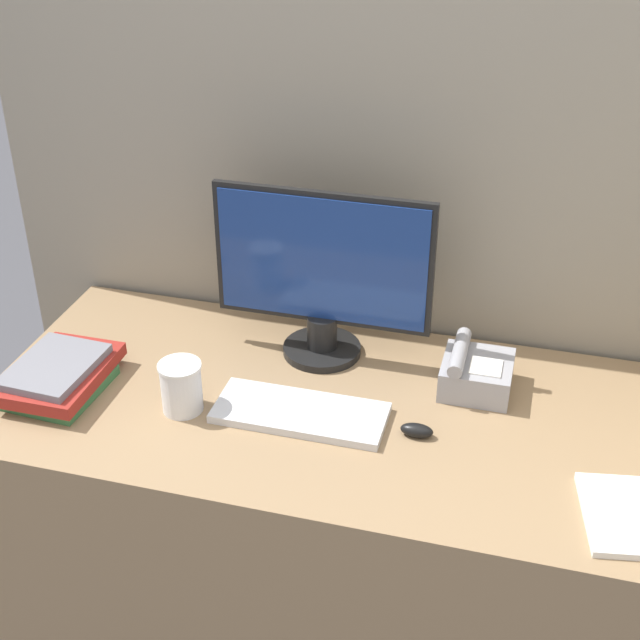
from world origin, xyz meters
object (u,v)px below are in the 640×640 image
(keyboard, at_px, (300,413))
(book_stack, at_px, (59,376))
(monitor, at_px, (322,279))
(desk_telephone, at_px, (475,373))
(mouse, at_px, (417,430))
(coffee_cup, at_px, (181,387))

(keyboard, height_order, book_stack, book_stack)
(monitor, height_order, keyboard, monitor)
(desk_telephone, bearing_deg, monitor, 171.54)
(monitor, xyz_separation_m, mouse, (0.30, -0.28, -0.20))
(coffee_cup, height_order, book_stack, coffee_cup)
(mouse, height_order, coffee_cup, coffee_cup)
(mouse, xyz_separation_m, desk_telephone, (0.10, 0.22, 0.03))
(keyboard, relative_size, mouse, 5.34)
(monitor, relative_size, desk_telephone, 3.06)
(mouse, bearing_deg, desk_telephone, 65.33)
(keyboard, bearing_deg, book_stack, -175.46)
(keyboard, relative_size, coffee_cup, 3.20)
(book_stack, bearing_deg, coffee_cup, 0.46)
(book_stack, height_order, desk_telephone, desk_telephone)
(monitor, bearing_deg, desk_telephone, -8.46)
(keyboard, relative_size, desk_telephone, 2.22)
(mouse, distance_m, coffee_cup, 0.55)
(monitor, height_order, mouse, monitor)
(keyboard, bearing_deg, mouse, -0.17)
(keyboard, bearing_deg, monitor, 94.69)
(keyboard, height_order, coffee_cup, coffee_cup)
(monitor, xyz_separation_m, keyboard, (0.02, -0.28, -0.20))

